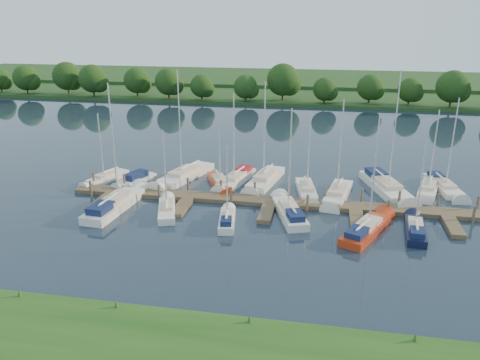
% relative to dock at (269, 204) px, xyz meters
% --- Properties ---
extents(ground, '(260.00, 260.00, 0.00)m').
position_rel_dock_xyz_m(ground, '(0.00, -7.31, -0.20)').
color(ground, '#192332').
rests_on(ground, ground).
extents(dock, '(40.00, 6.00, 0.40)m').
position_rel_dock_xyz_m(dock, '(0.00, 0.00, 0.00)').
color(dock, brown).
rests_on(dock, ground).
extents(mooring_pilings, '(38.24, 2.84, 2.00)m').
position_rel_dock_xyz_m(mooring_pilings, '(0.00, 1.13, 0.40)').
color(mooring_pilings, '#473D33').
rests_on(mooring_pilings, ground).
extents(far_shore, '(180.00, 30.00, 0.60)m').
position_rel_dock_xyz_m(far_shore, '(0.00, 67.69, 0.10)').
color(far_shore, '#1F4219').
rests_on(far_shore, ground).
extents(distant_hill, '(220.00, 40.00, 1.40)m').
position_rel_dock_xyz_m(distant_hill, '(0.00, 92.69, 0.50)').
color(distant_hill, '#2A4A20').
rests_on(distant_hill, ground).
extents(treeline, '(145.54, 9.80, 8.09)m').
position_rel_dock_xyz_m(treeline, '(1.15, 54.41, 3.99)').
color(treeline, '#38281C').
rests_on(treeline, ground).
extents(sailboat_n_0, '(3.19, 6.07, 7.91)m').
position_rel_dock_xyz_m(sailboat_n_0, '(-18.57, 3.82, 0.07)').
color(sailboat_n_0, white).
rests_on(sailboat_n_0, ground).
extents(motorboat, '(3.16, 5.52, 1.54)m').
position_rel_dock_xyz_m(motorboat, '(-15.07, 3.67, 0.13)').
color(motorboat, white).
rests_on(motorboat, ground).
extents(sailboat_n_2, '(4.78, 9.84, 12.39)m').
position_rel_dock_xyz_m(sailboat_n_2, '(-10.40, 6.02, 0.07)').
color(sailboat_n_2, white).
rests_on(sailboat_n_2, ground).
extents(sailboat_n_3, '(3.87, 6.61, 8.71)m').
position_rel_dock_xyz_m(sailboat_n_3, '(-5.91, 4.58, 0.07)').
color(sailboat_n_3, '#B92F11').
rests_on(sailboat_n_3, ground).
extents(sailboat_n_4, '(3.38, 8.01, 10.10)m').
position_rel_dock_xyz_m(sailboat_n_4, '(-4.44, 5.96, 0.12)').
color(sailboat_n_4, white).
rests_on(sailboat_n_4, ground).
extents(sailboat_n_5, '(3.50, 9.00, 11.40)m').
position_rel_dock_xyz_m(sailboat_n_5, '(-1.32, 6.21, 0.08)').
color(sailboat_n_5, white).
rests_on(sailboat_n_5, ground).
extents(sailboat_n_6, '(2.63, 7.00, 8.91)m').
position_rel_dock_xyz_m(sailboat_n_6, '(3.32, 3.87, 0.07)').
color(sailboat_n_6, white).
rests_on(sailboat_n_6, ground).
extents(sailboat_n_7, '(3.14, 8.14, 10.28)m').
position_rel_dock_xyz_m(sailboat_n_7, '(6.41, 3.34, 0.07)').
color(sailboat_n_7, white).
rests_on(sailboat_n_7, ground).
extents(sailboat_n_8, '(4.82, 10.20, 12.84)m').
position_rel_dock_xyz_m(sailboat_n_8, '(11.39, 6.21, 0.13)').
color(sailboat_n_8, white).
rests_on(sailboat_n_8, ground).
extents(sailboat_n_9, '(3.28, 7.04, 8.96)m').
position_rel_dock_xyz_m(sailboat_n_9, '(15.60, 6.54, 0.07)').
color(sailboat_n_9, white).
rests_on(sailboat_n_9, ground).
extents(sailboat_n_10, '(3.04, 8.00, 9.97)m').
position_rel_dock_xyz_m(sailboat_n_10, '(17.37, 7.73, 0.10)').
color(sailboat_n_10, white).
rests_on(sailboat_n_10, ground).
extents(sailboat_s_0, '(2.99, 9.56, 12.11)m').
position_rel_dock_xyz_m(sailboat_s_0, '(-14.13, -3.22, 0.14)').
color(sailboat_s_0, white).
rests_on(sailboat_s_0, ground).
extents(sailboat_s_1, '(3.02, 6.22, 8.07)m').
position_rel_dock_xyz_m(sailboat_s_1, '(-9.09, -3.33, 0.07)').
color(sailboat_s_1, white).
rests_on(sailboat_s_1, ground).
extents(sailboat_s_2, '(2.00, 5.52, 7.23)m').
position_rel_dock_xyz_m(sailboat_s_2, '(-3.13, -4.70, 0.12)').
color(sailboat_s_2, white).
rests_on(sailboat_s_2, ground).
extents(sailboat_s_3, '(3.87, 7.90, 10.14)m').
position_rel_dock_xyz_m(sailboat_s_3, '(2.05, -2.02, 0.13)').
color(sailboat_s_3, white).
rests_on(sailboat_s_3, ground).
extents(sailboat_s_4, '(4.75, 7.92, 10.29)m').
position_rel_dock_xyz_m(sailboat_s_4, '(8.73, -4.37, 0.11)').
color(sailboat_s_4, '#B92F11').
rests_on(sailboat_s_4, ground).
extents(sailboat_s_5, '(2.04, 6.42, 8.25)m').
position_rel_dock_xyz_m(sailboat_s_5, '(12.67, -3.75, 0.12)').
color(sailboat_s_5, black).
rests_on(sailboat_s_5, ground).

